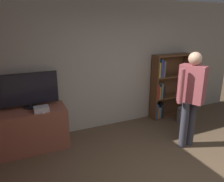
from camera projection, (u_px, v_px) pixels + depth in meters
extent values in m
cube|color=#B2AD9E|center=(114.00, 65.00, 4.69)|extent=(6.82, 0.06, 2.70)
cube|color=#93513D|center=(33.00, 129.00, 3.97)|extent=(1.18, 0.59, 0.76)
cylinder|color=black|center=(30.00, 107.00, 3.95)|extent=(0.22, 0.22, 0.03)
cylinder|color=black|center=(30.00, 105.00, 3.93)|extent=(0.06, 0.06, 0.05)
cube|color=black|center=(28.00, 89.00, 3.84)|extent=(1.02, 0.04, 0.58)
cube|color=black|center=(28.00, 89.00, 3.82)|extent=(0.98, 0.01, 0.55)
cube|color=silver|center=(41.00, 109.00, 3.76)|extent=(0.25, 0.18, 0.09)
cube|color=white|center=(44.00, 112.00, 3.75)|extent=(0.06, 0.14, 0.02)
cube|color=brown|center=(154.00, 88.00, 5.07)|extent=(0.04, 0.28, 1.53)
cube|color=brown|center=(185.00, 84.00, 5.43)|extent=(0.04, 0.28, 1.53)
cube|color=brown|center=(167.00, 85.00, 5.37)|extent=(0.96, 0.01, 1.53)
cube|color=brown|center=(168.00, 115.00, 5.47)|extent=(0.89, 0.28, 0.04)
cube|color=brown|center=(169.00, 96.00, 5.33)|extent=(0.89, 0.28, 0.04)
cube|color=brown|center=(171.00, 76.00, 5.17)|extent=(0.89, 0.28, 0.04)
cube|color=brown|center=(173.00, 55.00, 5.02)|extent=(0.89, 0.28, 0.04)
cube|color=#2D569E|center=(154.00, 111.00, 5.24)|extent=(0.04, 0.26, 0.38)
cube|color=orange|center=(156.00, 112.00, 5.27)|extent=(0.03, 0.25, 0.30)
cube|color=#5B8E99|center=(158.00, 112.00, 5.28)|extent=(0.03, 0.22, 0.28)
cube|color=#232328|center=(159.00, 110.00, 5.30)|extent=(0.04, 0.26, 0.34)
cube|color=#232328|center=(161.00, 110.00, 5.28)|extent=(0.03, 0.20, 0.39)
cube|color=red|center=(155.00, 91.00, 5.09)|extent=(0.04, 0.26, 0.35)
cube|color=orange|center=(157.00, 92.00, 5.12)|extent=(0.04, 0.25, 0.29)
cube|color=#5B8E99|center=(160.00, 90.00, 5.12)|extent=(0.04, 0.24, 0.36)
cube|color=#232328|center=(162.00, 92.00, 5.15)|extent=(0.04, 0.23, 0.29)
cube|color=gold|center=(157.00, 70.00, 4.93)|extent=(0.04, 0.24, 0.34)
cube|color=#2D569E|center=(159.00, 68.00, 4.95)|extent=(0.04, 0.25, 0.41)
cube|color=#7A3889|center=(161.00, 69.00, 4.95)|extent=(0.03, 0.22, 0.37)
cube|color=#5B8E99|center=(162.00, 69.00, 4.97)|extent=(0.03, 0.22, 0.38)
cylinder|color=#383842|center=(184.00, 125.00, 3.99)|extent=(0.13, 0.13, 0.88)
cylinder|color=#383842|center=(191.00, 123.00, 4.06)|extent=(0.13, 0.13, 0.88)
cube|color=#99474C|center=(192.00, 84.00, 3.79)|extent=(0.38, 0.49, 0.66)
sphere|color=tan|center=(195.00, 59.00, 3.66)|extent=(0.22, 0.22, 0.22)
cylinder|color=#99474C|center=(203.00, 83.00, 3.89)|extent=(0.09, 0.09, 0.61)
cylinder|color=#99474C|center=(181.00, 86.00, 3.70)|extent=(0.09, 0.09, 0.61)
cylinder|color=gray|center=(183.00, 115.00, 5.10)|extent=(0.27, 0.27, 0.33)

